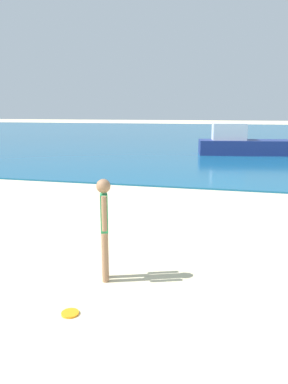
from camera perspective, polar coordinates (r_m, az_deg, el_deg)
water at (r=41.77m, az=11.93°, el=8.97°), size 160.00×60.00×0.06m
person_standing at (r=5.39m, az=-6.26°, el=-5.00°), size 0.21×0.34×1.56m
frisbee at (r=4.92m, az=-11.54°, el=-18.18°), size 0.22×0.22×0.03m
boat_near at (r=21.64m, az=15.04°, el=7.32°), size 5.36×2.49×1.75m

